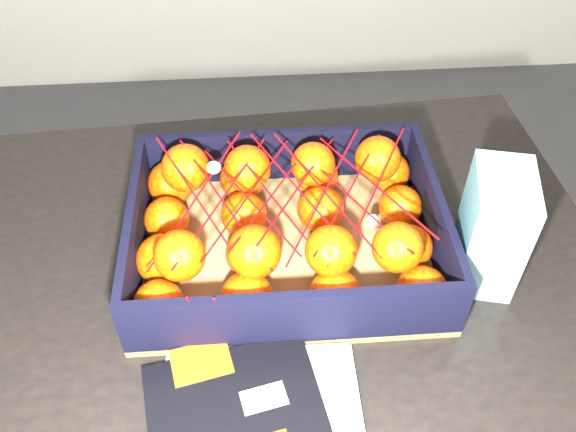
{
  "coord_description": "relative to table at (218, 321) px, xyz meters",
  "views": [
    {
      "loc": [
        -0.16,
        -0.52,
        1.45
      ],
      "look_at": [
        -0.12,
        0.06,
        0.86
      ],
      "focal_mm": 38.06,
      "sensor_mm": 36.0,
      "label": 1
    }
  ],
  "objects": [
    {
      "name": "table",
      "position": [
        0.0,
        0.0,
        0.0
      ],
      "size": [
        1.25,
        0.88,
        0.75
      ],
      "color": "black",
      "rests_on": "ground"
    },
    {
      "name": "produce_crate",
      "position": [
        0.11,
        0.05,
        0.13
      ],
      "size": [
        0.45,
        0.34,
        0.11
      ],
      "color": "olive",
      "rests_on": "table"
    },
    {
      "name": "clementine_heap",
      "position": [
        0.11,
        0.05,
        0.16
      ],
      "size": [
        0.43,
        0.32,
        0.13
      ],
      "color": "#E44104",
      "rests_on": "produce_crate"
    },
    {
      "name": "retail_carton",
      "position": [
        0.4,
        -0.0,
        0.19
      ],
      "size": [
        0.1,
        0.13,
        0.18
      ],
      "primitive_type": "cube",
      "rotation": [
        0.0,
        0.0,
        -0.24
      ],
      "color": "silver",
      "rests_on": "table"
    },
    {
      "name": "mesh_net",
      "position": [
        0.11,
        0.04,
        0.22
      ],
      "size": [
        0.37,
        0.3,
        0.11
      ],
      "color": "red",
      "rests_on": "clementine_heap"
    }
  ]
}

